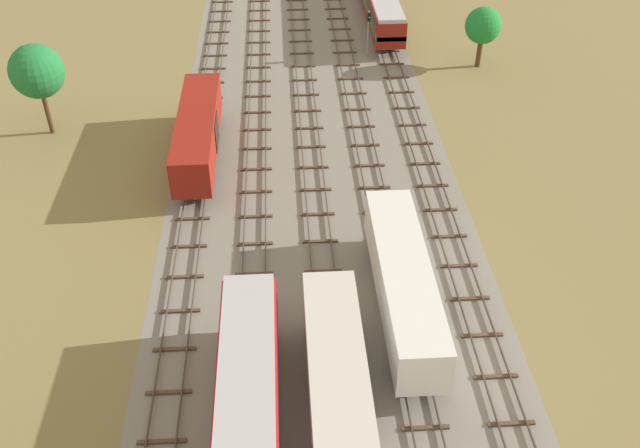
{
  "coord_description": "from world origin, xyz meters",
  "views": [
    {
      "loc": [
        -2.21,
        10.41,
        29.2
      ],
      "look_at": [
        0.0,
        46.52,
        1.5
      ],
      "focal_mm": 39.49,
      "sensor_mm": 36.0,
      "label": 1
    }
  ],
  "objects_px": {
    "freight_boxcar_far_left_midfar": "(198,131)",
    "signal_post_nearest": "(368,28)",
    "freight_boxcar_centre_left_near": "(339,391)",
    "freight_boxcar_centre_mid": "(404,282)"
  },
  "relations": [
    {
      "from": "freight_boxcar_centre_left_near",
      "to": "freight_boxcar_far_left_midfar",
      "type": "xyz_separation_m",
      "value": [
        -8.62,
        25.26,
        0.0
      ]
    },
    {
      "from": "freight_boxcar_far_left_midfar",
      "to": "signal_post_nearest",
      "type": "height_order",
      "value": "signal_post_nearest"
    },
    {
      "from": "freight_boxcar_centre_mid",
      "to": "signal_post_nearest",
      "type": "distance_m",
      "value": 35.94
    },
    {
      "from": "freight_boxcar_centre_left_near",
      "to": "signal_post_nearest",
      "type": "bearing_deg",
      "value": 81.53
    },
    {
      "from": "freight_boxcar_centre_left_near",
      "to": "freight_boxcar_far_left_midfar",
      "type": "relative_size",
      "value": 1.0
    },
    {
      "from": "freight_boxcar_centre_left_near",
      "to": "freight_boxcar_centre_mid",
      "type": "distance_m",
      "value": 8.67
    },
    {
      "from": "freight_boxcar_centre_left_near",
      "to": "freight_boxcar_centre_mid",
      "type": "height_order",
      "value": "same"
    },
    {
      "from": "freight_boxcar_centre_mid",
      "to": "signal_post_nearest",
      "type": "relative_size",
      "value": 3.06
    },
    {
      "from": "freight_boxcar_centre_mid",
      "to": "signal_post_nearest",
      "type": "height_order",
      "value": "signal_post_nearest"
    },
    {
      "from": "freight_boxcar_far_left_midfar",
      "to": "signal_post_nearest",
      "type": "relative_size",
      "value": 3.06
    }
  ]
}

